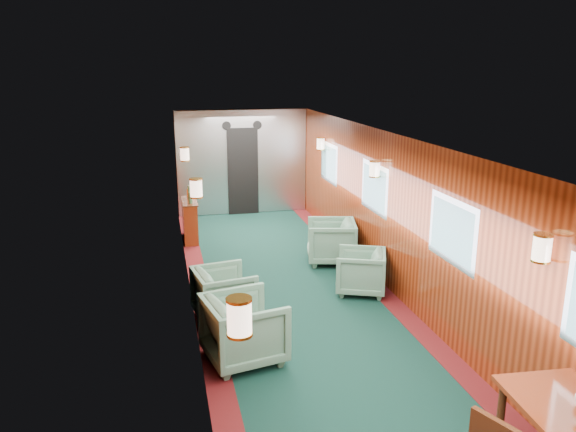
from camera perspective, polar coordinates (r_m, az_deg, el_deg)
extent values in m
plane|color=black|center=(7.78, 2.03, -10.50)|extent=(12.00, 12.00, 0.00)
cube|color=white|center=(7.09, 2.21, 6.91)|extent=(3.00, 12.00, 0.10)
cube|color=white|center=(7.09, 2.21, 6.99)|extent=(1.20, 12.00, 0.06)
cube|color=maroon|center=(13.08, -4.72, 5.52)|extent=(3.00, 0.10, 2.40)
cube|color=maroon|center=(7.12, -9.65, -2.78)|extent=(0.10, 12.00, 2.40)
cube|color=maroon|center=(7.85, 12.75, -1.25)|extent=(0.10, 12.00, 2.40)
cube|color=#440D0F|center=(7.57, -8.09, -11.37)|extent=(0.30, 12.00, 0.01)
cube|color=#440D0F|center=(8.20, 11.31, -9.38)|extent=(0.30, 12.00, 0.01)
cube|color=silver|center=(13.01, -4.66, 5.47)|extent=(2.98, 0.12, 2.38)
cube|color=black|center=(12.96, -4.59, 4.54)|extent=(0.70, 0.06, 2.00)
cylinder|color=black|center=(12.78, -6.27, 9.10)|extent=(0.20, 0.04, 0.20)
cylinder|color=black|center=(12.88, -3.14, 9.21)|extent=(0.20, 0.04, 0.20)
cube|color=silver|center=(6.93, 16.32, -1.51)|extent=(0.02, 1.10, 0.80)
cube|color=slate|center=(6.93, 16.27, -1.52)|extent=(0.01, 0.96, 0.66)
cube|color=silver|center=(9.12, 8.77, 2.82)|extent=(0.02, 1.10, 0.80)
cube|color=slate|center=(9.12, 8.72, 2.82)|extent=(0.01, 0.96, 0.66)
cube|color=silver|center=(11.44, 4.18, 5.43)|extent=(0.02, 1.10, 0.80)
cube|color=slate|center=(11.43, 4.14, 5.42)|extent=(0.01, 0.96, 0.66)
cylinder|color=beige|center=(3.65, -4.97, -10.18)|extent=(0.16, 0.16, 0.24)
cylinder|color=gold|center=(3.70, -4.92, -11.86)|extent=(0.17, 0.17, 0.02)
cylinder|color=beige|center=(5.43, 24.40, -2.96)|extent=(0.16, 0.16, 0.24)
cylinder|color=gold|center=(5.46, 24.26, -4.16)|extent=(0.17, 0.17, 0.02)
cylinder|color=beige|center=(7.45, -9.32, 2.82)|extent=(0.16, 0.16, 0.24)
cylinder|color=gold|center=(7.48, -9.28, 1.92)|extent=(0.17, 0.17, 0.02)
cylinder|color=beige|center=(8.84, 8.79, 4.75)|extent=(0.16, 0.16, 0.24)
cylinder|color=gold|center=(8.86, 8.75, 3.98)|extent=(0.17, 0.17, 0.02)
cylinder|color=beige|center=(10.40, -10.45, 6.21)|extent=(0.16, 0.16, 0.24)
cylinder|color=gold|center=(10.42, -10.42, 5.56)|extent=(0.17, 0.17, 0.02)
cylinder|color=beige|center=(11.64, 3.35, 7.35)|extent=(0.16, 0.16, 0.24)
cylinder|color=gold|center=(11.66, 3.34, 6.77)|extent=(0.17, 0.17, 0.02)
cube|color=maroon|center=(5.00, 27.21, -17.30)|extent=(0.86, 1.17, 0.04)
cylinder|color=#3C1C0D|center=(5.40, 20.70, -19.26)|extent=(0.07, 0.07, 0.79)
cylinder|color=#3C1C0D|center=(5.70, 26.47, -17.92)|extent=(0.07, 0.07, 0.79)
cube|color=maroon|center=(11.21, -9.94, -0.48)|extent=(0.26, 0.88, 0.79)
cube|color=#3C1C0D|center=(11.11, -9.98, 1.50)|extent=(0.28, 0.90, 0.02)
cylinder|color=#295233|center=(10.87, -9.89, 1.85)|extent=(0.07, 0.07, 0.22)
cylinder|color=#295233|center=(11.17, -9.99, 2.35)|extent=(0.06, 0.06, 0.28)
cylinder|color=gold|center=(11.35, -10.03, 2.29)|extent=(0.08, 0.08, 0.18)
imported|color=#214D3F|center=(6.66, -4.48, -11.37)|extent=(1.03, 1.01, 0.79)
imported|color=#214D3F|center=(7.75, -6.49, -7.82)|extent=(0.90, 0.88, 0.71)
imported|color=#214D3F|center=(8.62, 7.38, -5.61)|extent=(0.94, 0.93, 0.67)
imported|color=#214D3F|center=(9.84, 4.40, -2.59)|extent=(1.00, 0.98, 0.76)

